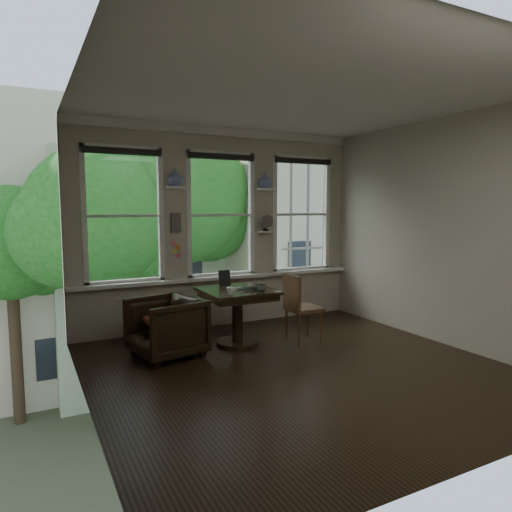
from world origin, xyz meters
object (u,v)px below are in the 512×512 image
table (237,317)px  side_chair_right (304,308)px  mug (230,291)px  armchair_left (166,327)px  laptop (250,289)px

table → side_chair_right: size_ratio=0.98×
mug → armchair_left: bearing=161.3°
table → mug: size_ratio=9.50×
armchair_left → laptop: laptop is taller
armchair_left → side_chair_right: (1.85, -0.22, 0.09)m
table → armchair_left: 0.97m
laptop → mug: mug is taller
table → mug: 0.55m
table → side_chair_right: 0.92m
armchair_left → mug: size_ratio=8.50×
armchair_left → laptop: 1.17m
laptop → mug: size_ratio=3.72×
armchair_left → side_chair_right: 1.86m
armchair_left → laptop: size_ratio=2.29×
armchair_left → mug: mug is taller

